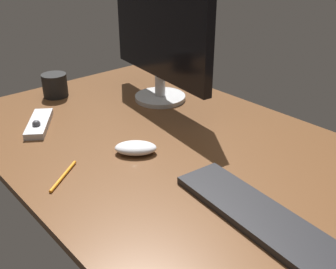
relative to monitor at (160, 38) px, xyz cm
name	(u,v)px	position (x,y,z in cm)	size (l,w,h in cm)	color
desk	(177,151)	(30.54, -19.73, -22.82)	(140.00, 84.00, 2.00)	brown
monitor	(160,38)	(0.00, 0.00, 0.00)	(52.56, 17.82, 39.52)	#B8B8B8
keyboard	(255,213)	(63.50, -27.55, -20.97)	(38.96, 11.59, 1.68)	black
computer_mouse	(136,148)	(25.50, -30.01, -20.20)	(11.22, 6.57, 3.23)	silver
media_remote	(39,124)	(-7.06, -42.32, -20.74)	(18.63, 15.42, 3.61)	#B7B7BC
coffee_mug	(55,85)	(-27.17, -26.37, -17.69)	(8.78, 8.78, 8.26)	black
pen	(63,176)	(23.51, -50.47, -21.43)	(0.76, 0.76, 13.59)	orange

